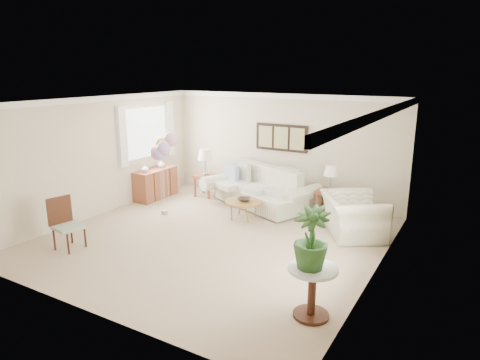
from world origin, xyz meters
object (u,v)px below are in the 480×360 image
at_px(balloon_cluster, 163,148).
at_px(sofa, 260,191).
at_px(coffee_table, 244,202).
at_px(accent_chair, 66,222).
at_px(armchair, 353,216).

bearing_deg(balloon_cluster, sofa, 46.11).
height_order(coffee_table, accent_chair, accent_chair).
relative_size(sofa, accent_chair, 3.06).
bearing_deg(sofa, balloon_cluster, -133.89).
distance_m(sofa, coffee_table, 0.98).
distance_m(coffee_table, accent_chair, 3.57).
distance_m(armchair, balloon_cluster, 4.20).
height_order(armchair, accent_chair, accent_chair).
height_order(accent_chair, balloon_cluster, balloon_cluster).
height_order(sofa, coffee_table, sofa).
distance_m(sofa, armchair, 2.52).
relative_size(sofa, balloon_cluster, 1.56).
bearing_deg(sofa, armchair, -17.17).
relative_size(armchair, accent_chair, 1.30).
height_order(sofa, accent_chair, same).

